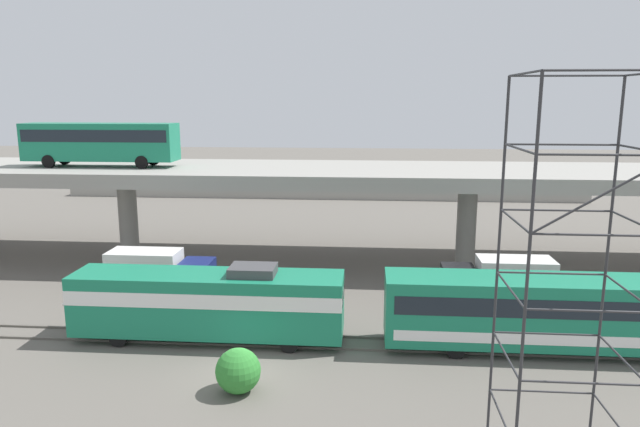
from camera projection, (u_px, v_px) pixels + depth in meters
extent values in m
plane|color=#605B54|center=(241.00, 375.00, 27.16)|extent=(260.00, 260.00, 0.00)
cube|color=#59544C|center=(254.00, 346.00, 30.30)|extent=(110.00, 0.12, 0.12)
cube|color=#59544C|center=(259.00, 334.00, 31.81)|extent=(110.00, 0.12, 0.12)
cube|color=#197A56|center=(208.00, 303.00, 30.87)|extent=(14.43, 3.00, 3.20)
cube|color=white|center=(208.00, 292.00, 30.76)|extent=(14.43, 3.04, 0.77)
cone|color=white|center=(79.00, 305.00, 31.50)|extent=(1.97, 2.85, 2.85)
cube|color=black|center=(103.00, 284.00, 31.15)|extent=(1.97, 2.70, 1.02)
cube|color=#3F3F42|center=(253.00, 270.00, 30.31)|extent=(2.40, 1.80, 0.50)
cylinder|color=black|center=(118.00, 338.00, 30.22)|extent=(0.96, 0.18, 0.96)
cylinder|color=black|center=(138.00, 319.00, 32.86)|extent=(0.96, 0.18, 0.96)
cylinder|color=black|center=(289.00, 344.00, 29.50)|extent=(0.96, 0.18, 0.96)
cylinder|color=black|center=(295.00, 324.00, 32.14)|extent=(0.96, 0.18, 0.96)
cube|color=#197A56|center=(584.00, 312.00, 29.31)|extent=(20.16, 3.00, 3.40)
cube|color=black|center=(585.00, 300.00, 29.19)|extent=(19.35, 3.04, 0.95)
cube|color=white|center=(583.00, 329.00, 29.49)|extent=(19.35, 3.04, 0.54)
cylinder|color=black|center=(456.00, 350.00, 28.84)|extent=(0.92, 0.18, 0.92)
cylinder|color=black|center=(448.00, 329.00, 31.48)|extent=(0.92, 0.18, 0.92)
cube|color=gray|center=(293.00, 174.00, 45.35)|extent=(96.00, 11.33, 1.05)
cylinder|color=gray|center=(128.00, 218.00, 47.16)|extent=(1.50, 1.50, 6.48)
cylinder|color=gray|center=(466.00, 224.00, 45.01)|extent=(1.50, 1.50, 6.48)
cube|color=#197A56|center=(101.00, 142.00, 45.33)|extent=(12.00, 2.55, 2.90)
cube|color=black|center=(100.00, 135.00, 45.23)|extent=(11.52, 2.59, 0.93)
cube|color=black|center=(28.00, 137.00, 45.73)|extent=(0.08, 2.30, 1.74)
cylinder|color=black|center=(48.00, 161.00, 44.72)|extent=(1.00, 0.26, 1.00)
cylinder|color=black|center=(65.00, 158.00, 47.09)|extent=(1.00, 0.26, 1.00)
cylinder|color=black|center=(142.00, 162.00, 44.13)|extent=(1.00, 0.26, 1.00)
cylinder|color=black|center=(153.00, 159.00, 46.50)|extent=(1.00, 0.26, 1.00)
cube|color=navy|center=(197.00, 276.00, 37.74)|extent=(2.00, 2.30, 2.00)
cube|color=silver|center=(145.00, 270.00, 37.96)|extent=(4.60, 2.30, 2.60)
cylinder|color=black|center=(198.00, 285.00, 39.02)|extent=(0.88, 0.28, 0.88)
cylinder|color=black|center=(189.00, 296.00, 36.89)|extent=(0.88, 0.28, 0.88)
cylinder|color=black|center=(138.00, 283.00, 39.36)|extent=(0.88, 0.28, 0.88)
cylinder|color=black|center=(125.00, 294.00, 37.22)|extent=(0.88, 0.28, 0.88)
cube|color=black|center=(458.00, 282.00, 36.41)|extent=(2.00, 2.30, 2.00)
cube|color=silver|center=(515.00, 279.00, 36.07)|extent=(4.60, 2.30, 2.60)
cylinder|color=black|center=(465.00, 303.00, 35.51)|extent=(0.88, 0.28, 0.88)
cylinder|color=black|center=(459.00, 292.00, 37.65)|extent=(0.88, 0.28, 0.88)
cylinder|color=black|center=(535.00, 305.00, 35.18)|extent=(0.88, 0.28, 0.88)
cylinder|color=black|center=(525.00, 293.00, 37.31)|extent=(0.88, 0.28, 0.88)
cylinder|color=#2D2D30|center=(497.00, 272.00, 20.40)|extent=(0.10, 0.10, 13.51)
cylinder|color=#2D2D30|center=(605.00, 275.00, 20.11)|extent=(0.10, 0.10, 13.51)
cylinder|color=#2D2D30|center=(525.00, 309.00, 16.80)|extent=(0.10, 0.10, 13.51)
cylinder|color=#2D2D30|center=(541.00, 392.00, 21.13)|extent=(3.69, 0.07, 0.07)
cylinder|color=#2D2D30|center=(615.00, 421.00, 19.18)|extent=(0.07, 3.69, 0.07)
cylinder|color=#2D2D30|center=(501.00, 416.00, 19.47)|extent=(0.07, 3.69, 0.07)
cylinder|color=#2D2D30|center=(546.00, 334.00, 20.69)|extent=(3.69, 0.07, 0.07)
cylinder|color=#2D2D30|center=(584.00, 383.00, 17.09)|extent=(3.69, 0.07, 0.07)
cylinder|color=#2D2D30|center=(621.00, 358.00, 18.74)|extent=(0.07, 3.69, 0.07)
cylinder|color=#2D2D30|center=(505.00, 354.00, 19.03)|extent=(0.07, 3.69, 0.07)
cylinder|color=#2D2D30|center=(551.00, 273.00, 20.25)|extent=(3.69, 0.07, 0.07)
cylinder|color=#2D2D30|center=(591.00, 311.00, 16.65)|extent=(3.69, 0.07, 0.07)
cylinder|color=#2D2D30|center=(629.00, 292.00, 18.31)|extent=(0.07, 3.69, 0.07)
cylinder|color=#2D2D30|center=(510.00, 289.00, 18.60)|extent=(0.07, 3.69, 0.07)
cylinder|color=#2D2D30|center=(556.00, 210.00, 19.82)|extent=(3.69, 0.07, 0.07)
cylinder|color=#2D2D30|center=(598.00, 235.00, 16.21)|extent=(3.69, 0.07, 0.07)
cylinder|color=#2D2D30|center=(636.00, 222.00, 17.87)|extent=(0.07, 3.69, 0.07)
cylinder|color=#2D2D30|center=(514.00, 220.00, 18.16)|extent=(0.07, 3.69, 0.07)
cylinder|color=#2D2D30|center=(561.00, 145.00, 19.38)|extent=(3.69, 0.07, 0.07)
cylinder|color=#2D2D30|center=(606.00, 155.00, 15.78)|extent=(3.69, 0.07, 0.07)
cylinder|color=#2D2D30|center=(519.00, 149.00, 17.72)|extent=(0.07, 3.69, 0.07)
cylinder|color=#2D2D30|center=(567.00, 76.00, 18.94)|extent=(3.69, 0.07, 0.07)
cylinder|color=#2D2D30|center=(614.00, 70.00, 15.34)|extent=(3.69, 0.07, 0.07)
cylinder|color=#2D2D30|center=(524.00, 73.00, 17.29)|extent=(0.07, 3.69, 0.07)
cylinder|color=#2D2D30|center=(602.00, 195.00, 15.99)|extent=(3.72, 0.07, 2.31)
cube|color=gray|center=(325.00, 187.00, 80.81)|extent=(67.64, 12.54, 1.33)
cube|color=#B7B7BC|center=(415.00, 178.00, 80.57)|extent=(4.65, 1.84, 0.70)
cube|color=#1E232B|center=(413.00, 174.00, 80.47)|extent=(2.04, 1.62, 0.48)
cylinder|color=black|center=(425.00, 180.00, 81.38)|extent=(0.64, 0.20, 0.64)
cylinder|color=black|center=(426.00, 181.00, 79.67)|extent=(0.64, 0.20, 0.64)
cylinder|color=black|center=(404.00, 179.00, 81.61)|extent=(0.64, 0.20, 0.64)
cylinder|color=black|center=(405.00, 181.00, 79.90)|extent=(0.64, 0.20, 0.64)
cube|color=navy|center=(192.00, 176.00, 82.46)|extent=(4.58, 1.82, 0.70)
cube|color=#1E232B|center=(193.00, 172.00, 82.32)|extent=(2.01, 1.60, 0.48)
cylinder|color=black|center=(180.00, 179.00, 81.79)|extent=(0.64, 0.20, 0.64)
cylinder|color=black|center=(184.00, 178.00, 83.48)|extent=(0.64, 0.20, 0.64)
cylinder|color=black|center=(200.00, 179.00, 81.57)|extent=(0.64, 0.20, 0.64)
cylinder|color=black|center=(203.00, 178.00, 83.26)|extent=(0.64, 0.20, 0.64)
cube|color=#0C4C26|center=(230.00, 179.00, 79.84)|extent=(4.25, 1.73, 0.70)
cube|color=#1E232B|center=(231.00, 174.00, 79.71)|extent=(1.87, 1.52, 0.48)
cylinder|color=black|center=(219.00, 182.00, 79.21)|extent=(0.64, 0.20, 0.64)
cylinder|color=black|center=(222.00, 180.00, 80.82)|extent=(0.64, 0.20, 0.64)
cylinder|color=black|center=(238.00, 182.00, 79.01)|extent=(0.64, 0.20, 0.64)
cylinder|color=black|center=(241.00, 180.00, 80.61)|extent=(0.64, 0.20, 0.64)
cube|color=navy|center=(284.00, 175.00, 83.70)|extent=(4.60, 1.74, 0.70)
cube|color=#1E232B|center=(282.00, 171.00, 83.61)|extent=(2.02, 1.53, 0.48)
cylinder|color=black|center=(294.00, 177.00, 84.47)|extent=(0.64, 0.20, 0.64)
cylinder|color=black|center=(293.00, 178.00, 82.85)|extent=(0.64, 0.20, 0.64)
cylinder|color=black|center=(275.00, 177.00, 84.69)|extent=(0.64, 0.20, 0.64)
cylinder|color=black|center=(273.00, 178.00, 83.08)|extent=(0.64, 0.20, 0.64)
cube|color=#0C4C26|center=(367.00, 179.00, 79.26)|extent=(4.35, 1.88, 0.70)
cube|color=#1E232B|center=(365.00, 175.00, 79.17)|extent=(1.91, 1.66, 0.48)
cylinder|color=black|center=(377.00, 181.00, 80.10)|extent=(0.64, 0.20, 0.64)
cylinder|color=black|center=(377.00, 183.00, 78.35)|extent=(0.64, 0.20, 0.64)
cylinder|color=black|center=(357.00, 181.00, 80.31)|extent=(0.64, 0.20, 0.64)
cylinder|color=black|center=(357.00, 183.00, 78.56)|extent=(0.64, 0.20, 0.64)
cube|color=navy|center=(364.00, 176.00, 82.70)|extent=(4.52, 1.84, 0.70)
cube|color=#1E232B|center=(362.00, 172.00, 82.61)|extent=(1.99, 1.62, 0.48)
cylinder|color=black|center=(374.00, 178.00, 83.51)|extent=(0.64, 0.20, 0.64)
cylinder|color=black|center=(374.00, 179.00, 81.80)|extent=(0.64, 0.20, 0.64)
cylinder|color=black|center=(354.00, 177.00, 83.74)|extent=(0.64, 0.20, 0.64)
cylinder|color=black|center=(354.00, 179.00, 82.03)|extent=(0.64, 0.20, 0.64)
cube|color=#B7B7BC|center=(134.00, 178.00, 80.66)|extent=(4.23, 1.73, 0.70)
cube|color=#1E232B|center=(133.00, 174.00, 80.56)|extent=(1.86, 1.52, 0.48)
cylinder|color=black|center=(146.00, 180.00, 81.43)|extent=(0.64, 0.20, 0.64)
cylinder|color=black|center=(141.00, 181.00, 79.82)|extent=(0.64, 0.20, 0.64)
cylinder|color=black|center=(128.00, 179.00, 81.64)|extent=(0.64, 0.20, 0.64)
cylinder|color=black|center=(123.00, 181.00, 80.03)|extent=(0.64, 0.20, 0.64)
cube|color=navy|center=(334.00, 172.00, 103.42)|extent=(140.00, 36.00, 0.01)
sphere|color=#2F8130|center=(238.00, 371.00, 25.44)|extent=(2.01, 2.01, 2.01)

